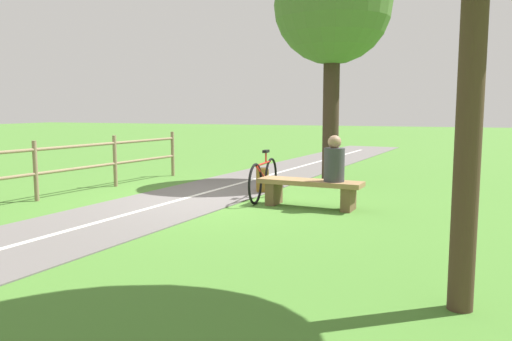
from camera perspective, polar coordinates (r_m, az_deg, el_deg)
ground_plane at (r=9.45m, az=-4.87°, el=-3.12°), size 80.00×80.00×0.00m
paved_path at (r=6.74m, az=-26.58°, el=-7.92°), size 6.25×36.01×0.02m
path_centre_line at (r=6.73m, az=-26.58°, el=-7.84°), size 3.74×31.80×0.00m
bench at (r=8.56m, az=6.10°, el=-2.01°), size 1.79×0.62×0.47m
person_seated at (r=8.37m, az=8.79°, el=1.00°), size 0.37×0.37×0.76m
bicycle at (r=9.23m, az=0.86°, el=-0.96°), size 0.11×1.70×0.90m
backpack at (r=10.09m, az=0.75°, el=-1.11°), size 0.36×0.39×0.47m
tree_near_bench at (r=11.60m, az=8.63°, el=17.70°), size 2.55×2.55×5.15m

